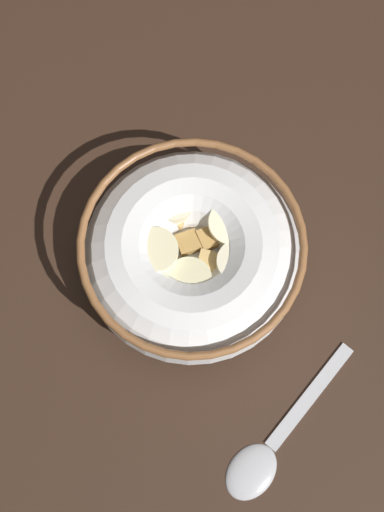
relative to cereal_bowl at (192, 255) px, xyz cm
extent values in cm
cube|color=#332116|center=(0.02, 0.00, -4.35)|extent=(109.81, 109.81, 2.00)
cylinder|color=white|center=(0.02, 0.00, -3.05)|extent=(8.85, 8.85, 0.60)
torus|color=white|center=(0.02, 0.00, -0.23)|extent=(16.10, 16.10, 6.24)
torus|color=brown|center=(0.02, 0.00, 2.59)|extent=(16.21, 16.21, 0.60)
cylinder|color=white|center=(0.02, 0.00, 0.12)|extent=(12.35, 12.35, 0.40)
cube|color=#B78947|center=(0.15, -2.54, 0.64)|extent=(1.92, 1.90, 0.76)
cube|color=#AD7F42|center=(-2.64, 3.37, 0.73)|extent=(2.23, 2.23, 0.73)
cube|color=tan|center=(2.95, -1.93, 0.66)|extent=(2.28, 2.28, 0.88)
cube|color=#AD7F42|center=(-4.45, 1.28, 0.74)|extent=(2.09, 2.07, 0.76)
cube|color=#B78947|center=(1.54, 0.52, 0.74)|extent=(1.70, 1.63, 0.90)
cube|color=#AD7F42|center=(-4.84, -0.90, 0.82)|extent=(2.03, 2.05, 0.80)
cube|color=tan|center=(-2.13, -1.11, 0.78)|extent=(1.63, 1.69, 0.88)
cube|color=#B78947|center=(-4.52, 2.86, 0.59)|extent=(2.02, 1.97, 0.91)
cube|color=#AD7F42|center=(2.93, 4.43, 0.80)|extent=(1.65, 1.70, 0.83)
cube|color=tan|center=(0.31, -4.77, 0.68)|extent=(2.23, 2.22, 0.81)
cube|color=#B78947|center=(-0.73, 5.26, 0.80)|extent=(2.09, 2.04, 0.93)
cube|color=tan|center=(0.89, -1.18, 0.85)|extent=(2.24, 2.26, 0.88)
cube|color=tan|center=(2.36, 2.52, 0.81)|extent=(2.30, 2.30, 0.93)
cube|color=tan|center=(-2.73, 0.24, 0.82)|extent=(2.22, 2.23, 0.83)
cube|color=tan|center=(3.17, 0.54, 0.62)|extent=(1.75, 1.70, 0.84)
cube|color=#B78947|center=(-0.12, 0.75, 0.73)|extent=(1.62, 1.65, 0.78)
cube|color=tan|center=(-1.47, -3.41, 0.76)|extent=(2.06, 2.09, 0.85)
cube|color=#AD7F42|center=(-3.86, -2.58, 0.83)|extent=(1.98, 2.03, 0.90)
cube|color=tan|center=(-0.48, 2.95, 0.83)|extent=(2.22, 2.22, 0.75)
cylinder|color=beige|center=(-2.48, 0.69, 1.93)|extent=(3.85, 3.85, 0.75)
cylinder|color=#F9EFC6|center=(-0.39, 3.84, 1.52)|extent=(3.67, 3.66, 1.02)
cylinder|color=#F4EABC|center=(3.29, 0.78, 1.71)|extent=(4.42, 4.46, 1.32)
cylinder|color=beige|center=(-0.98, -2.05, 1.40)|extent=(4.02, 4.06, 0.99)
cylinder|color=#F9EFC6|center=(2.80, -2.17, 1.60)|extent=(4.26, 4.27, 1.18)
cylinder|color=beige|center=(-3.89, -1.87, 1.77)|extent=(4.61, 4.62, 0.87)
ellipsoid|color=#B7B7BC|center=(-1.38, -15.81, -2.95)|extent=(5.39, 4.95, 0.80)
cube|color=#B7B7BC|center=(4.68, -12.39, -3.17)|extent=(8.80, 5.56, 0.36)
camera|label=1|loc=(-5.00, -13.36, 49.30)|focal=49.17mm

